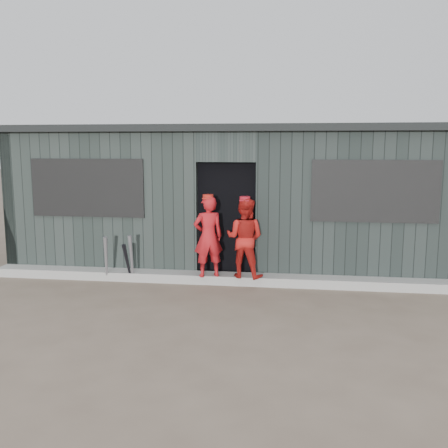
# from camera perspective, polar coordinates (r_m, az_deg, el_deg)

# --- Properties ---
(ground) EXTENTS (80.00, 80.00, 0.00)m
(ground) POSITION_cam_1_polar(r_m,az_deg,el_deg) (6.68, -2.16, -10.91)
(ground) COLOR brown
(ground) RESTS_ON ground
(curb) EXTENTS (8.00, 0.36, 0.15)m
(curb) POSITION_cam_1_polar(r_m,az_deg,el_deg) (8.37, 0.02, -6.24)
(curb) COLOR gray
(curb) RESTS_ON ground
(bat_left) EXTENTS (0.16, 0.28, 0.80)m
(bat_left) POSITION_cam_1_polar(r_m,az_deg,el_deg) (8.55, -13.31, -3.92)
(bat_left) COLOR gray
(bat_left) RESTS_ON ground
(bat_mid) EXTENTS (0.07, 0.20, 0.82)m
(bat_mid) POSITION_cam_1_polar(r_m,az_deg,el_deg) (8.44, -10.54, -3.93)
(bat_mid) COLOR gray
(bat_mid) RESTS_ON ground
(bat_right) EXTENTS (0.10, 0.33, 0.68)m
(bat_right) POSITION_cam_1_polar(r_m,az_deg,el_deg) (8.47, -10.97, -4.38)
(bat_right) COLOR black
(bat_right) RESTS_ON ground
(player_red_left) EXTENTS (0.57, 0.48, 1.32)m
(player_red_left) POSITION_cam_1_polar(r_m,az_deg,el_deg) (8.08, -1.81, -1.45)
(player_red_left) COLOR #B1151B
(player_red_left) RESTS_ON curb
(player_red_right) EXTENTS (0.72, 0.62, 1.29)m
(player_red_right) POSITION_cam_1_polar(r_m,az_deg,el_deg) (8.05, 2.37, -1.60)
(player_red_right) COLOR #B11A15
(player_red_right) RESTS_ON curb
(player_grey_back) EXTENTS (0.70, 0.55, 1.26)m
(player_grey_back) POSITION_cam_1_polar(r_m,az_deg,el_deg) (8.81, 4.08, -1.78)
(player_grey_back) COLOR #A8A8A8
(player_grey_back) RESTS_ON ground
(dugout) EXTENTS (8.30, 3.30, 2.62)m
(dugout) POSITION_cam_1_polar(r_m,az_deg,el_deg) (9.80, 1.37, 3.19)
(dugout) COLOR black
(dugout) RESTS_ON ground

